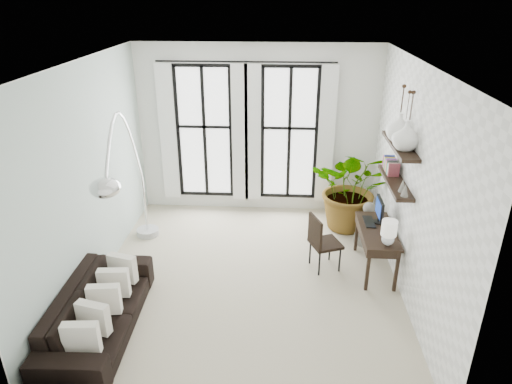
# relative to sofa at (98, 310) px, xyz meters

# --- Properties ---
(floor) EXTENTS (5.00, 5.00, 0.00)m
(floor) POSITION_rel_sofa_xyz_m (1.80, 1.25, -0.32)
(floor) COLOR #B3AB8F
(floor) RESTS_ON ground
(ceiling) EXTENTS (5.00, 5.00, 0.00)m
(ceiling) POSITION_rel_sofa_xyz_m (1.80, 1.25, 2.88)
(ceiling) COLOR white
(ceiling) RESTS_ON wall_back
(wall_left) EXTENTS (0.00, 5.00, 5.00)m
(wall_left) POSITION_rel_sofa_xyz_m (-0.45, 1.25, 1.28)
(wall_left) COLOR #ACC0B6
(wall_left) RESTS_ON floor
(wall_right) EXTENTS (0.00, 5.00, 5.00)m
(wall_right) POSITION_rel_sofa_xyz_m (4.05, 1.25, 1.28)
(wall_right) COLOR white
(wall_right) RESTS_ON floor
(wall_back) EXTENTS (4.50, 0.00, 4.50)m
(wall_back) POSITION_rel_sofa_xyz_m (1.80, 3.75, 1.28)
(wall_back) COLOR white
(wall_back) RESTS_ON floor
(windows) EXTENTS (3.26, 0.13, 2.65)m
(windows) POSITION_rel_sofa_xyz_m (1.60, 3.68, 1.24)
(windows) COLOR white
(windows) RESTS_ON wall_back
(wall_shelves) EXTENTS (0.25, 1.30, 0.60)m
(wall_shelves) POSITION_rel_sofa_xyz_m (3.91, 1.68, 1.40)
(wall_shelves) COLOR black
(wall_shelves) RESTS_ON wall_right
(sofa) EXTENTS (0.94, 2.25, 0.65)m
(sofa) POSITION_rel_sofa_xyz_m (0.00, 0.00, 0.00)
(sofa) COLOR black
(sofa) RESTS_ON floor
(throw_pillows) EXTENTS (0.40, 1.52, 0.40)m
(throw_pillows) POSITION_rel_sofa_xyz_m (0.10, -0.00, 0.18)
(throw_pillows) COLOR white
(throw_pillows) RESTS_ON sofa
(plant) EXTENTS (1.65, 1.51, 1.57)m
(plant) POSITION_rel_sofa_xyz_m (3.55, 3.03, 0.46)
(plant) COLOR #2D7228
(plant) RESTS_ON floor
(desk) EXTENTS (0.51, 1.21, 1.11)m
(desk) POSITION_rel_sofa_xyz_m (3.75, 1.59, 0.36)
(desk) COLOR black
(desk) RESTS_ON floor
(desk_chair) EXTENTS (0.56, 0.56, 0.91)m
(desk_chair) POSITION_rel_sofa_xyz_m (2.90, 1.62, 0.20)
(desk_chair) COLOR black
(desk_chair) RESTS_ON floor
(arc_lamp) EXTENTS (0.77, 2.84, 2.60)m
(arc_lamp) POSITION_rel_sofa_xyz_m (0.10, 1.28, 1.71)
(arc_lamp) COLOR silver
(arc_lamp) RESTS_ON floor
(buddha) EXTENTS (0.42, 0.42, 0.76)m
(buddha) POSITION_rel_sofa_xyz_m (3.77, 2.49, -0.00)
(buddha) COLOR gray
(buddha) RESTS_ON floor
(vase_a) EXTENTS (0.37, 0.37, 0.38)m
(vase_a) POSITION_rel_sofa_xyz_m (3.91, 1.39, 1.94)
(vase_a) COLOR white
(vase_a) RESTS_ON shelf_upper
(vase_b) EXTENTS (0.37, 0.37, 0.38)m
(vase_b) POSITION_rel_sofa_xyz_m (3.91, 1.79, 1.94)
(vase_b) COLOR white
(vase_b) RESTS_ON shelf_upper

